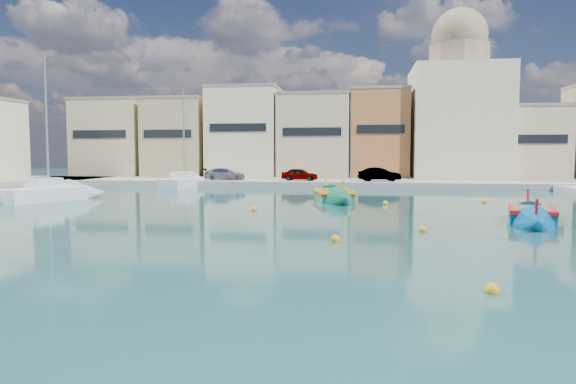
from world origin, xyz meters
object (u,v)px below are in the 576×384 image
(luzzu_cyan_mid, at_px, (531,217))
(luzzu_green, at_px, (334,196))
(yacht_north, at_px, (191,183))
(church_block, at_px, (458,106))
(yacht_midnorth, at_px, (66,194))

(luzzu_cyan_mid, relative_size, luzzu_green, 0.96)
(yacht_north, bearing_deg, church_block, 22.37)
(yacht_north, xyz_separation_m, yacht_midnorth, (-4.39, -14.32, 0.03))
(yacht_midnorth, bearing_deg, luzzu_cyan_mid, -14.97)
(luzzu_cyan_mid, relative_size, yacht_midnorth, 0.80)
(luzzu_green, bearing_deg, yacht_midnorth, -174.26)
(yacht_north, bearing_deg, luzzu_green, -40.59)
(luzzu_green, distance_m, yacht_midnorth, 18.98)
(luzzu_green, distance_m, yacht_north, 19.09)
(yacht_north, height_order, yacht_midnorth, yacht_midnorth)
(church_block, distance_m, yacht_midnorth, 41.05)
(luzzu_cyan_mid, bearing_deg, yacht_north, 138.04)
(church_block, xyz_separation_m, yacht_midnorth, (-31.27, -25.38, -7.98))
(luzzu_green, height_order, yacht_midnorth, yacht_midnorth)
(church_block, distance_m, luzzu_cyan_mid, 34.18)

